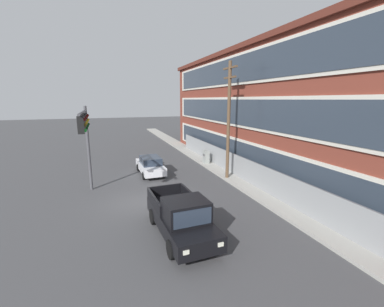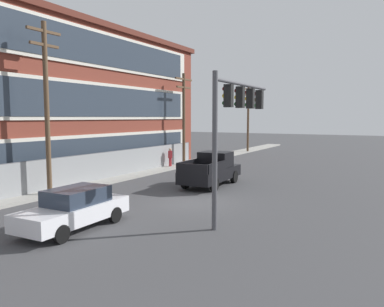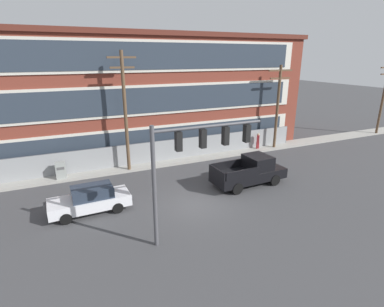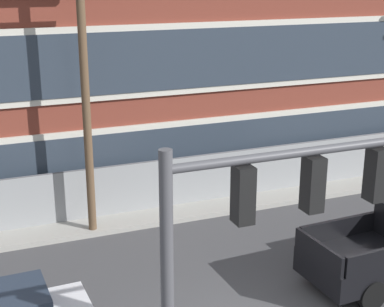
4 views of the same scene
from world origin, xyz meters
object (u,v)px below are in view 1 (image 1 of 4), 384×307
(utility_pole_near_corner, at_px, (229,117))
(sedan_white, at_px, (150,165))
(electrical_cabinet, at_px, (206,158))
(traffic_signal_mast, at_px, (85,131))
(pickup_truck_black, at_px, (181,217))

(utility_pole_near_corner, bearing_deg, sedan_white, -122.10)
(electrical_cabinet, bearing_deg, traffic_signal_mast, -60.69)
(sedan_white, xyz_separation_m, electrical_cabinet, (-1.45, 5.81, -0.08))
(utility_pole_near_corner, distance_m, electrical_cabinet, 6.57)
(utility_pole_near_corner, relative_size, electrical_cabinet, 6.37)
(sedan_white, relative_size, electrical_cabinet, 3.20)
(traffic_signal_mast, relative_size, utility_pole_near_corner, 0.65)
(sedan_white, distance_m, utility_pole_near_corner, 7.85)
(pickup_truck_black, relative_size, electrical_cabinet, 3.81)
(traffic_signal_mast, xyz_separation_m, sedan_white, (-4.45, 4.71, -3.65))
(pickup_truck_black, xyz_separation_m, electrical_cabinet, (-12.28, 6.29, -0.24))
(traffic_signal_mast, distance_m, sedan_white, 7.44)
(traffic_signal_mast, xyz_separation_m, utility_pole_near_corner, (-0.93, 10.32, 0.55))
(pickup_truck_black, relative_size, sedan_white, 1.19)
(sedan_white, bearing_deg, electrical_cabinet, 104.07)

